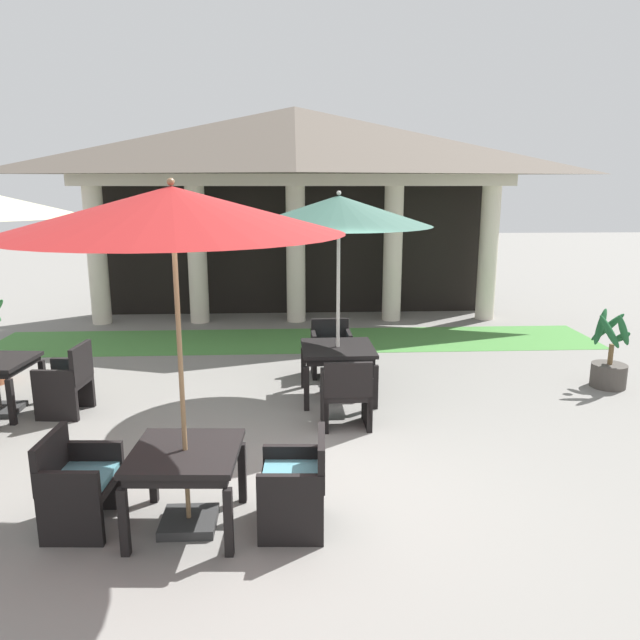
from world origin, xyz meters
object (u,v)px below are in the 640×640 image
patio_table_near_foreground (338,354)px  patio_table_mid_left (186,461)px  patio_chair_mid_left_west (78,483)px  patio_chair_mid_left_east (296,483)px  patio_umbrella_mid_left (172,213)px  patio_chair_near_foreground_south (346,394)px  patio_chair_mid_right_east (67,382)px  potted_palm_right_edge (609,365)px  patio_chair_near_foreground_north (331,348)px  patio_umbrella_near_foreground (339,213)px

patio_table_near_foreground → patio_table_mid_left: 3.48m
patio_table_mid_left → patio_chair_mid_left_west: (-0.93, 0.05, -0.21)m
patio_table_mid_left → patio_chair_mid_left_west: 0.96m
patio_table_near_foreground → patio_chair_mid_left_east: bearing=-100.9°
patio_chair_mid_left_west → patio_umbrella_mid_left: bearing=90.0°
patio_chair_near_foreground_south → patio_umbrella_mid_left: 3.46m
patio_table_near_foreground → patio_chair_mid_right_east: bearing=-173.3°
patio_umbrella_mid_left → patio_chair_mid_left_east: size_ratio=3.47×
patio_table_mid_left → potted_palm_right_edge: potted_palm_right_edge is taller
patio_chair_near_foreground_north → patio_chair_mid_right_east: (-3.49, -1.45, 0.00)m
patio_chair_mid_left_east → patio_chair_mid_left_west: size_ratio=1.00×
patio_chair_mid_right_east → patio_chair_mid_left_east: bearing=-128.0°
patio_chair_near_foreground_north → potted_palm_right_edge: 4.08m
patio_table_near_foreground → patio_umbrella_mid_left: (-1.54, -3.12, 2.05)m
patio_chair_near_foreground_north → patio_chair_near_foreground_south: bearing=90.0°
patio_chair_near_foreground_north → patio_umbrella_mid_left: 4.97m
patio_chair_near_foreground_north → patio_chair_mid_left_west: size_ratio=1.00×
patio_table_mid_left → potted_palm_right_edge: bearing=31.4°
patio_chair_near_foreground_north → patio_chair_mid_left_east: bearing=80.9°
patio_umbrella_near_foreground → patio_table_mid_left: 3.98m
patio_table_near_foreground → patio_chair_mid_left_west: bearing=-128.9°
patio_chair_near_foreground_north → patio_chair_mid_left_west: same height
patio_umbrella_mid_left → patio_chair_near_foreground_north: bearing=69.9°
patio_chair_mid_left_east → patio_chair_mid_right_east: patio_chair_mid_right_east is taller
patio_table_near_foreground → patio_chair_mid_left_west: size_ratio=1.18×
patio_table_near_foreground → patio_chair_mid_left_east: patio_chair_mid_left_east is taller
patio_chair_near_foreground_south → potted_palm_right_edge: (3.96, 1.29, -0.08)m
potted_palm_right_edge → patio_chair_near_foreground_north: bearing=169.0°
patio_umbrella_near_foreground → patio_chair_mid_left_west: bearing=-128.9°
patio_umbrella_near_foreground → patio_chair_mid_right_east: (-3.51, -0.41, -2.12)m
patio_chair_near_foreground_north → patio_chair_near_foreground_south: patio_chair_near_foreground_south is taller
patio_umbrella_near_foreground → patio_table_mid_left: patio_umbrella_near_foreground is taller
patio_umbrella_mid_left → patio_chair_mid_left_east: 2.46m
potted_palm_right_edge → patio_chair_mid_right_east: bearing=-174.9°
patio_chair_near_foreground_south → patio_chair_mid_right_east: patio_chair_mid_right_east is taller
patio_table_near_foreground → patio_chair_near_foreground_south: size_ratio=1.13×
patio_table_mid_left → patio_chair_mid_right_east: (-1.97, 2.71, -0.20)m
patio_chair_near_foreground_south → patio_chair_mid_left_east: patio_chair_near_foreground_south is taller
potted_palm_right_edge → patio_chair_mid_left_west: bearing=-152.8°
patio_chair_near_foreground_north → patio_chair_near_foreground_south: (0.04, -2.07, 0.00)m
patio_umbrella_mid_left → potted_palm_right_edge: 6.89m
patio_chair_near_foreground_south → patio_chair_mid_left_west: bearing=-142.0°
patio_chair_mid_left_west → patio_table_near_foreground: bearing=144.2°
patio_umbrella_mid_left → patio_chair_near_foreground_south: bearing=53.2°
patio_table_near_foreground → patio_chair_near_foreground_north: 1.05m
patio_chair_near_foreground_north → patio_umbrella_near_foreground: bearing=90.0°
patio_umbrella_near_foreground → patio_chair_mid_left_east: 3.87m
patio_chair_near_foreground_south → patio_chair_mid_right_east: 3.59m
patio_chair_near_foreground_north → potted_palm_right_edge: (4.01, -0.78, -0.08)m
patio_chair_near_foreground_north → patio_table_near_foreground: bearing=90.0°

